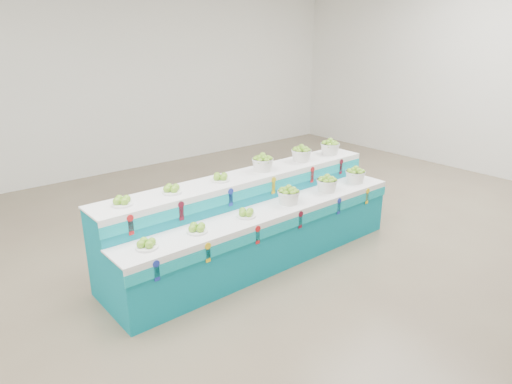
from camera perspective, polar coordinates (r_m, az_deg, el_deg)
ground at (r=6.03m, az=7.47°, el=-7.28°), size 10.00×10.00×0.00m
back_wall at (r=9.53m, az=-15.08°, el=14.68°), size 10.00×0.00×10.00m
display_stand at (r=5.61m, az=-0.00°, el=-3.47°), size 3.87×1.03×1.02m
plate_lower_left at (r=4.54m, az=-13.42°, el=-6.20°), size 0.22×0.22×0.10m
plate_lower_mid at (r=4.79m, az=-7.33°, el=-4.40°), size 0.22×0.22×0.10m
plate_lower_right at (r=5.14m, az=-1.24°, el=-2.54°), size 0.22×0.22×0.10m
basket_lower_left at (r=5.52m, az=4.05°, el=-0.40°), size 0.27×0.27×0.21m
basket_lower_mid at (r=5.99m, az=8.78°, el=1.04°), size 0.27×0.27×0.21m
basket_lower_right at (r=6.42m, az=12.20°, el=2.07°), size 0.27×0.27×0.21m
plate_upper_left at (r=4.83m, az=-16.28°, el=-1.01°), size 0.22×0.22×0.10m
plate_upper_mid at (r=5.07m, az=-10.42°, el=0.43°), size 0.22×0.22×0.10m
plate_upper_right at (r=5.40m, az=-4.44°, el=1.88°), size 0.22×0.22×0.10m
basket_upper_left at (r=5.77m, az=0.83°, el=3.65°), size 0.27×0.27×0.21m
basket_upper_mid at (r=6.22m, az=5.63°, el=4.74°), size 0.27×0.27×0.21m
basket_upper_right at (r=6.63m, az=9.15°, el=5.52°), size 0.27×0.27×0.21m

